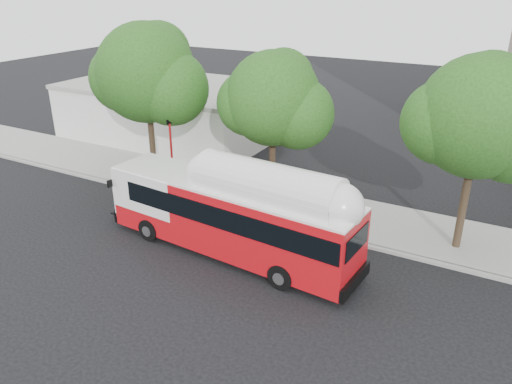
% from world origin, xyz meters
% --- Properties ---
extents(ground, '(120.00, 120.00, 0.00)m').
position_xyz_m(ground, '(0.00, 0.00, 0.00)').
color(ground, black).
rests_on(ground, ground).
extents(sidewalk, '(60.00, 5.00, 0.15)m').
position_xyz_m(sidewalk, '(0.00, 6.50, 0.07)').
color(sidewalk, gray).
rests_on(sidewalk, ground).
extents(curb_strip, '(60.00, 0.30, 0.15)m').
position_xyz_m(curb_strip, '(0.00, 3.90, 0.07)').
color(curb_strip, gray).
rests_on(curb_strip, ground).
extents(red_curb_segment, '(10.00, 0.32, 0.16)m').
position_xyz_m(red_curb_segment, '(-3.00, 3.90, 0.08)').
color(red_curb_segment, maroon).
rests_on(red_curb_segment, ground).
extents(street_tree_left, '(6.67, 5.80, 9.74)m').
position_xyz_m(street_tree_left, '(-8.53, 5.56, 6.60)').
color(street_tree_left, '#2D2116').
rests_on(street_tree_left, ground).
extents(street_tree_mid, '(5.75, 5.00, 8.62)m').
position_xyz_m(street_tree_mid, '(-0.59, 6.06, 5.91)').
color(street_tree_mid, '#2D2116').
rests_on(street_tree_mid, ground).
extents(street_tree_right, '(6.21, 5.40, 9.18)m').
position_xyz_m(street_tree_right, '(9.44, 5.86, 6.26)').
color(street_tree_right, '#2D2116').
rests_on(street_tree_right, ground).
extents(low_commercial_bldg, '(16.20, 10.20, 4.25)m').
position_xyz_m(low_commercial_bldg, '(-14.00, 14.00, 2.15)').
color(low_commercial_bldg, silver).
rests_on(low_commercial_bldg, ground).
extents(transit_bus, '(13.48, 3.72, 3.94)m').
position_xyz_m(transit_bus, '(-0.19, 0.31, 1.84)').
color(transit_bus, red).
rests_on(transit_bus, ground).
extents(signal_pole, '(0.13, 0.44, 4.65)m').
position_xyz_m(signal_pole, '(-6.67, 4.40, 2.39)').
color(signal_pole, '#B11215').
rests_on(signal_pole, ground).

